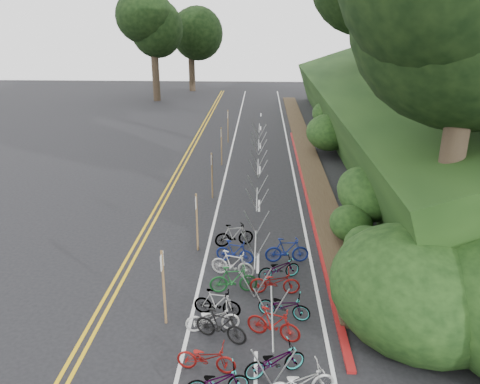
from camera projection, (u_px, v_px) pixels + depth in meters
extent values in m
plane|color=black|center=(158.00, 323.00, 14.75)|extent=(120.00, 120.00, 0.00)
cube|color=gold|center=(158.00, 204.00, 24.20)|extent=(0.12, 80.00, 0.01)
cube|color=gold|center=(163.00, 204.00, 24.19)|extent=(0.12, 80.00, 0.01)
cube|color=silver|center=(218.00, 205.00, 24.07)|extent=(0.12, 80.00, 0.01)
cube|color=silver|center=(300.00, 206.00, 23.89)|extent=(0.12, 80.00, 0.01)
cube|color=silver|center=(256.00, 371.00, 12.75)|extent=(0.10, 1.60, 0.01)
cube|color=silver|center=(258.00, 263.00, 18.36)|extent=(0.10, 1.60, 0.01)
cube|color=silver|center=(259.00, 206.00, 23.98)|extent=(0.10, 1.60, 0.01)
cube|color=silver|center=(260.00, 170.00, 29.59)|extent=(0.10, 1.60, 0.01)
cube|color=silver|center=(260.00, 146.00, 35.21)|extent=(0.10, 1.60, 0.01)
cube|color=silver|center=(261.00, 128.00, 40.82)|extent=(0.10, 1.60, 0.01)
cube|color=silver|center=(261.00, 115.00, 46.44)|extent=(0.10, 1.60, 0.01)
cube|color=maroon|center=(307.00, 192.00, 25.72)|extent=(0.25, 28.00, 0.10)
cube|color=black|center=(405.00, 110.00, 33.78)|extent=(12.32, 44.00, 9.11)
cube|color=#382819|center=(304.00, 145.00, 35.04)|extent=(1.40, 44.00, 0.16)
ellipsoid|color=#284C19|center=(371.00, 254.00, 16.89)|extent=(2.00, 2.80, 1.60)
ellipsoid|color=#284C19|center=(366.00, 193.00, 21.35)|extent=(2.60, 3.64, 2.08)
ellipsoid|color=#284C19|center=(366.00, 149.00, 26.76)|extent=(2.20, 3.08, 1.76)
ellipsoid|color=#284C19|center=(328.00, 132.00, 32.59)|extent=(3.00, 4.20, 2.40)
ellipsoid|color=#284C19|center=(327.00, 113.00, 38.12)|extent=(2.40, 3.36, 1.92)
ellipsoid|color=#284C19|center=(336.00, 97.00, 41.57)|extent=(2.80, 3.92, 2.24)
ellipsoid|color=#284C19|center=(351.00, 223.00, 19.75)|extent=(1.80, 2.52, 1.44)
ellipsoid|color=#284C19|center=(367.00, 124.00, 30.26)|extent=(3.20, 4.48, 2.56)
ellipsoid|color=black|center=(416.00, 288.00, 14.45)|extent=(5.28, 6.16, 3.52)
cylinder|color=#2D2319|center=(450.00, 171.00, 15.68)|extent=(0.82, 0.82, 6.02)
cylinder|color=#2D2319|center=(419.00, 83.00, 23.42)|extent=(0.87, 0.87, 6.95)
cylinder|color=#2D2319|center=(422.00, 49.00, 30.40)|extent=(0.92, 0.92, 7.88)
cylinder|color=#2D2319|center=(376.00, 57.00, 38.31)|extent=(0.85, 0.85, 6.49)
cylinder|color=#2D2319|center=(385.00, 38.00, 45.28)|extent=(0.90, 0.90, 7.41)
cylinder|color=#2D2319|center=(156.00, 74.00, 53.39)|extent=(0.82, 0.82, 6.02)
ellipsoid|color=black|center=(153.00, 23.00, 51.48)|extent=(8.24, 8.24, 7.82)
cylinder|color=#2D2319|center=(192.00, 69.00, 60.83)|extent=(0.80, 0.80, 5.56)
ellipsoid|color=black|center=(190.00, 29.00, 59.10)|extent=(7.21, 7.21, 6.85)
cylinder|color=#A3A5A7|center=(272.00, 316.00, 13.17)|extent=(0.05, 3.09, 0.05)
cylinder|color=#A3A5A7|center=(262.00, 368.00, 12.03)|extent=(0.59, 0.04, 1.15)
cylinder|color=#A3A5A7|center=(284.00, 369.00, 12.01)|extent=(0.59, 0.04, 1.15)
cylinder|color=#A3A5A7|center=(262.00, 304.00, 14.74)|extent=(0.59, 0.04, 1.15)
cylinder|color=#A3A5A7|center=(280.00, 304.00, 14.71)|extent=(0.59, 0.04, 1.15)
cylinder|color=#A3A5A7|center=(255.00, 249.00, 17.03)|extent=(0.05, 3.00, 0.05)
cylinder|color=#A3A5A7|center=(246.00, 283.00, 15.93)|extent=(0.58, 0.04, 1.13)
cylinder|color=#A3A5A7|center=(263.00, 283.00, 15.91)|extent=(0.58, 0.04, 1.13)
cylinder|color=#A3A5A7|center=(249.00, 245.00, 18.55)|extent=(0.58, 0.04, 1.13)
cylinder|color=#A3A5A7|center=(263.00, 246.00, 18.53)|extent=(0.58, 0.04, 1.13)
cylinder|color=#A3A5A7|center=(257.00, 199.00, 21.71)|extent=(0.05, 3.00, 0.05)
cylinder|color=#A3A5A7|center=(250.00, 222.00, 20.61)|extent=(0.58, 0.04, 1.13)
cylinder|color=#A3A5A7|center=(263.00, 223.00, 20.59)|extent=(0.58, 0.04, 1.13)
cylinder|color=#A3A5A7|center=(251.00, 199.00, 23.23)|extent=(0.58, 0.04, 1.13)
cylinder|color=#A3A5A7|center=(263.00, 200.00, 23.21)|extent=(0.58, 0.04, 1.13)
cylinder|color=#A3A5A7|center=(258.00, 167.00, 26.39)|extent=(0.05, 3.00, 0.05)
cylinder|color=#A3A5A7|center=(252.00, 185.00, 25.29)|extent=(0.58, 0.04, 1.13)
cylinder|color=#A3A5A7|center=(263.00, 185.00, 25.27)|extent=(0.58, 0.04, 1.13)
cylinder|color=#A3A5A7|center=(253.00, 169.00, 27.91)|extent=(0.58, 0.04, 1.13)
cylinder|color=#A3A5A7|center=(263.00, 169.00, 27.89)|extent=(0.58, 0.04, 1.13)
cylinder|color=#A3A5A7|center=(259.00, 144.00, 31.07)|extent=(0.05, 3.00, 0.05)
cylinder|color=#A3A5A7|center=(254.00, 159.00, 29.97)|extent=(0.58, 0.04, 1.13)
cylinder|color=#A3A5A7|center=(263.00, 159.00, 29.95)|extent=(0.58, 0.04, 1.13)
cylinder|color=#A3A5A7|center=(255.00, 147.00, 32.59)|extent=(0.58, 0.04, 1.13)
cylinder|color=#A3A5A7|center=(263.00, 147.00, 32.57)|extent=(0.58, 0.04, 1.13)
cylinder|color=#A3A5A7|center=(259.00, 128.00, 35.75)|extent=(0.05, 3.00, 0.05)
cylinder|color=#A3A5A7|center=(255.00, 140.00, 34.65)|extent=(0.58, 0.04, 1.13)
cylinder|color=#A3A5A7|center=(263.00, 140.00, 34.63)|extent=(0.58, 0.04, 1.13)
cylinder|color=#A3A5A7|center=(256.00, 131.00, 37.27)|extent=(0.58, 0.04, 1.13)
cylinder|color=#A3A5A7|center=(263.00, 131.00, 37.25)|extent=(0.58, 0.04, 1.13)
cylinder|color=brown|center=(164.00, 288.00, 14.33)|extent=(0.08, 0.08, 2.55)
cube|color=silver|center=(162.00, 261.00, 14.00)|extent=(0.02, 0.40, 0.50)
cylinder|color=brown|center=(197.00, 222.00, 18.97)|extent=(0.08, 0.08, 2.50)
cube|color=silver|center=(196.00, 202.00, 18.65)|extent=(0.02, 0.40, 0.50)
cylinder|color=brown|center=(212.00, 176.00, 24.58)|extent=(0.08, 0.08, 2.50)
cube|color=silver|center=(212.00, 159.00, 24.27)|extent=(0.02, 0.40, 0.50)
cylinder|color=brown|center=(221.00, 146.00, 30.20)|extent=(0.08, 0.08, 2.50)
cube|color=silver|center=(221.00, 133.00, 29.88)|extent=(0.02, 0.40, 0.50)
cylinder|color=brown|center=(228.00, 126.00, 35.81)|extent=(0.08, 0.08, 2.50)
cube|color=silver|center=(228.00, 115.00, 35.50)|extent=(0.02, 0.40, 0.50)
imported|color=beige|center=(212.00, 318.00, 14.27)|extent=(0.82, 1.73, 0.87)
imported|color=slate|center=(217.00, 381.00, 11.81)|extent=(0.90, 1.71, 0.86)
imported|color=beige|center=(300.00, 382.00, 11.71)|extent=(1.11, 1.91, 0.95)
imported|color=maroon|center=(206.00, 357.00, 12.63)|extent=(0.81, 1.72, 0.87)
imported|color=slate|center=(275.00, 361.00, 12.48)|extent=(1.21, 1.84, 0.91)
imported|color=black|center=(221.00, 326.00, 13.82)|extent=(1.07, 1.73, 1.01)
imported|color=maroon|center=(273.00, 324.00, 13.91)|extent=(1.05, 1.75, 1.02)
imported|color=slate|center=(217.00, 303.00, 14.99)|extent=(0.70, 1.62, 0.94)
imported|color=slate|center=(284.00, 306.00, 14.88)|extent=(1.00, 1.79, 0.89)
imported|color=#144C1E|center=(233.00, 279.00, 16.26)|extent=(0.70, 1.74, 1.02)
imported|color=maroon|center=(275.00, 282.00, 16.21)|extent=(0.62, 1.74, 0.91)
imported|color=beige|center=(233.00, 264.00, 17.27)|extent=(0.96, 1.77, 1.02)
imported|color=slate|center=(279.00, 268.00, 17.14)|extent=(1.12, 1.72, 0.85)
imported|color=navy|center=(235.00, 252.00, 18.26)|extent=(0.83, 1.61, 0.93)
imported|color=navy|center=(287.00, 250.00, 18.28)|extent=(0.62, 1.75, 1.03)
imported|color=slate|center=(234.00, 235.00, 19.61)|extent=(0.92, 1.72, 1.00)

